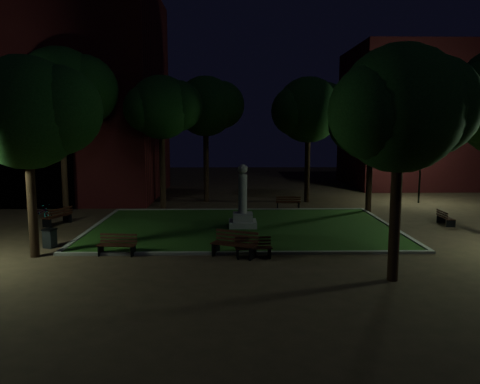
# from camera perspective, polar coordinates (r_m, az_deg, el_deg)

# --- Properties ---
(ground) EXTENTS (80.00, 80.00, 0.00)m
(ground) POSITION_cam_1_polar(r_m,az_deg,el_deg) (22.08, 0.47, -5.50)
(ground) COLOR #402F20
(lawn) EXTENTS (15.00, 10.00, 0.08)m
(lawn) POSITION_cam_1_polar(r_m,az_deg,el_deg) (24.03, 0.33, -4.31)
(lawn) COLOR #214715
(lawn) RESTS_ON ground
(lawn_kerb) EXTENTS (15.40, 10.40, 0.12)m
(lawn_kerb) POSITION_cam_1_polar(r_m,az_deg,el_deg) (24.02, 0.33, -4.27)
(lawn_kerb) COLOR slate
(lawn_kerb) RESTS_ON ground
(monument) EXTENTS (1.40, 1.40, 3.20)m
(monument) POSITION_cam_1_polar(r_m,az_deg,el_deg) (23.85, 0.33, -2.16)
(monument) COLOR gray
(monument) RESTS_ON lawn
(building_main) EXTENTS (20.00, 12.00, 15.00)m
(building_main) POSITION_cam_1_polar(r_m,az_deg,el_deg) (38.50, -24.91, 10.49)
(building_main) COLOR #541517
(building_main) RESTS_ON ground
(building_far) EXTENTS (16.00, 10.00, 12.00)m
(building_far) POSITION_cam_1_polar(r_m,az_deg,el_deg) (45.48, 23.27, 8.30)
(building_far) COLOR #541517
(building_far) RESTS_ON ground
(tree_west) EXTENTS (5.33, 4.35, 7.83)m
(tree_west) POSITION_cam_1_polar(r_m,az_deg,el_deg) (19.79, -24.34, 8.77)
(tree_west) COLOR black
(tree_west) RESTS_ON ground
(tree_north_wl) EXTENTS (4.81, 3.93, 8.32)m
(tree_north_wl) POSITION_cam_1_polar(r_m,az_deg,el_deg) (29.51, -9.42, 10.12)
(tree_north_wl) COLOR black
(tree_north_wl) RESTS_ON ground
(tree_north_er) EXTENTS (5.45, 4.45, 8.55)m
(tree_north_er) POSITION_cam_1_polar(r_m,az_deg,el_deg) (32.51, 8.52, 9.86)
(tree_north_er) COLOR black
(tree_north_er) RESTS_ON ground
(tree_ne) EXTENTS (5.63, 4.59, 7.72)m
(tree_ne) POSITION_cam_1_polar(r_m,az_deg,el_deg) (29.33, 15.92, 8.15)
(tree_ne) COLOR black
(tree_ne) RESTS_ON ground
(tree_se) EXTENTS (5.07, 4.14, 7.76)m
(tree_se) POSITION_cam_1_polar(r_m,az_deg,el_deg) (16.05, 19.25, 9.54)
(tree_se) COLOR black
(tree_se) RESTS_ON ground
(tree_nw) EXTENTS (6.27, 5.12, 9.78)m
(tree_nw) POSITION_cam_1_polar(r_m,az_deg,el_deg) (29.76, -20.87, 11.40)
(tree_nw) COLOR black
(tree_nw) RESTS_ON ground
(tree_far_north) EXTENTS (5.00, 4.08, 8.61)m
(tree_far_north) POSITION_cam_1_polar(r_m,az_deg,el_deg) (32.43, -4.05, 10.37)
(tree_far_north) COLOR black
(tree_far_north) RESTS_ON ground
(lamppost_nw) EXTENTS (1.18, 0.28, 4.04)m
(lamppost_nw) POSITION_cam_1_polar(r_m,az_deg,el_deg) (34.30, -18.13, 3.68)
(lamppost_nw) COLOR black
(lamppost_nw) RESTS_ON ground
(lamppost_ne) EXTENTS (1.18, 0.28, 4.69)m
(lamppost_ne) POSITION_cam_1_polar(r_m,az_deg,el_deg) (34.03, 21.18, 4.18)
(lamppost_ne) COLOR black
(lamppost_ne) RESTS_ON ground
(bench_near_left) EXTENTS (1.93, 1.33, 1.01)m
(bench_near_left) POSITION_cam_1_polar(r_m,az_deg,el_deg) (18.70, -0.66, -6.44)
(bench_near_left) COLOR black
(bench_near_left) RESTS_ON ground
(bench_near_right) EXTENTS (1.49, 0.63, 0.80)m
(bench_near_right) POSITION_cam_1_polar(r_m,az_deg,el_deg) (18.58, 1.63, -6.85)
(bench_near_right) COLOR black
(bench_near_right) RESTS_ON ground
(bench_west_near) EXTENTS (1.58, 0.69, 0.84)m
(bench_west_near) POSITION_cam_1_polar(r_m,az_deg,el_deg) (19.56, -14.73, -6.31)
(bench_west_near) COLOR black
(bench_west_near) RESTS_ON ground
(bench_left_side) EXTENTS (1.19, 1.77, 0.92)m
(bench_left_side) POSITION_cam_1_polar(r_m,az_deg,el_deg) (26.49, -21.29, -2.85)
(bench_left_side) COLOR black
(bench_left_side) RESTS_ON ground
(bench_right_side) EXTENTS (0.52, 1.38, 0.75)m
(bench_right_side) POSITION_cam_1_polar(r_m,az_deg,el_deg) (27.03, 23.72, -2.94)
(bench_right_side) COLOR black
(bench_right_side) RESTS_ON ground
(bench_far_side) EXTENTS (1.56, 0.62, 0.84)m
(bench_far_side) POSITION_cam_1_polar(r_m,az_deg,el_deg) (29.68, 5.89, -1.34)
(bench_far_side) COLOR black
(bench_far_side) RESTS_ON ground
(trash_bin) EXTENTS (0.60, 0.60, 0.82)m
(trash_bin) POSITION_cam_1_polar(r_m,az_deg,el_deg) (21.65, -22.19, -5.22)
(trash_bin) COLOR black
(trash_bin) RESTS_ON ground
(bicycle) EXTENTS (1.72, 1.19, 0.86)m
(bicycle) POSITION_cam_1_polar(r_m,az_deg,el_deg) (28.46, -23.14, -2.25)
(bicycle) COLOR black
(bicycle) RESTS_ON ground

